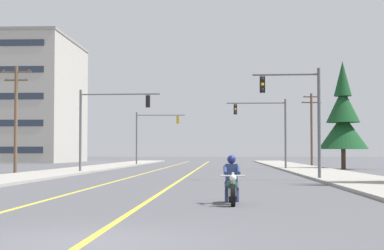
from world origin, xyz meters
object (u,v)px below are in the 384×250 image
(traffic_signal_near_right, at_px, (300,107))
(apartment_building_far_left_block, at_px, (14,101))
(utility_pole_left_near, at_px, (16,115))
(traffic_signal_mid_right, at_px, (268,123))
(conifer_tree_right_verge_far, at_px, (343,119))
(traffic_signal_mid_left, at_px, (151,130))
(traffic_signal_near_left, at_px, (104,117))
(utility_pole_right_far, at_px, (312,127))
(motorcycle_with_rider, at_px, (232,184))

(traffic_signal_near_right, xyz_separation_m, apartment_building_far_left_block, (-36.38, 60.55, 5.36))
(apartment_building_far_left_block, bearing_deg, utility_pole_left_near, -71.29)
(traffic_signal_mid_right, distance_m, apartment_building_far_left_block, 54.13)
(traffic_signal_near_right, bearing_deg, conifer_tree_right_verge_far, 73.90)
(traffic_signal_mid_left, bearing_deg, traffic_signal_near_left, -90.95)
(traffic_signal_near_left, bearing_deg, traffic_signal_mid_right, 35.14)
(traffic_signal_mid_right, bearing_deg, conifer_tree_right_verge_far, 19.05)
(traffic_signal_mid_right, relative_size, traffic_signal_mid_left, 1.00)
(traffic_signal_mid_right, height_order, utility_pole_left_near, utility_pole_left_near)
(traffic_signal_near_right, xyz_separation_m, utility_pole_left_near, (-19.87, 11.79, 0.33))
(traffic_signal_near_left, height_order, traffic_signal_mid_left, same)
(traffic_signal_mid_right, relative_size, utility_pole_right_far, 0.75)
(utility_pole_left_near, bearing_deg, utility_pole_right_far, 45.36)
(traffic_signal_near_right, xyz_separation_m, utility_pole_right_far, (5.82, 37.81, 0.44))
(traffic_signal_near_left, xyz_separation_m, traffic_signal_mid_right, (12.79, 9.00, -0.05))
(motorcycle_with_rider, relative_size, apartment_building_far_left_block, 0.10)
(motorcycle_with_rider, distance_m, utility_pole_right_far, 55.06)
(utility_pole_left_near, bearing_deg, conifer_tree_right_verge_far, 22.79)
(traffic_signal_near_right, xyz_separation_m, traffic_signal_near_left, (-13.11, 11.53, 0.15))
(utility_pole_right_far, relative_size, conifer_tree_right_verge_far, 0.84)
(traffic_signal_mid_right, xyz_separation_m, apartment_building_far_left_block, (-36.06, 40.03, 5.26))
(traffic_signal_near_left, xyz_separation_m, utility_pole_left_near, (-6.75, 0.27, 0.18))
(traffic_signal_near_left, bearing_deg, apartment_building_far_left_block, 115.39)
(apartment_building_far_left_block, bearing_deg, traffic_signal_near_right, -59.00)
(traffic_signal_mid_left, xyz_separation_m, utility_pole_right_far, (18.49, -0.48, 0.32))
(traffic_signal_near_left, height_order, utility_pole_left_near, utility_pole_left_near)
(motorcycle_with_rider, bearing_deg, apartment_building_far_left_block, 112.87)
(utility_pole_left_near, height_order, conifer_tree_right_verge_far, conifer_tree_right_verge_far)
(utility_pole_right_far, bearing_deg, utility_pole_left_near, -134.64)
(traffic_signal_mid_left, height_order, apartment_building_far_left_block, apartment_building_far_left_block)
(traffic_signal_near_right, height_order, conifer_tree_right_verge_far, conifer_tree_right_verge_far)
(traffic_signal_near_right, distance_m, traffic_signal_mid_right, 20.53)
(motorcycle_with_rider, height_order, utility_pole_left_near, utility_pole_left_near)
(utility_pole_right_far, xyz_separation_m, apartment_building_far_left_block, (-42.20, 22.74, 4.92))
(traffic_signal_mid_left, bearing_deg, conifer_tree_right_verge_far, -38.54)
(motorcycle_with_rider, height_order, traffic_signal_mid_right, traffic_signal_mid_right)
(traffic_signal_near_left, bearing_deg, motorcycle_with_rider, -71.82)
(traffic_signal_mid_left, xyz_separation_m, conifer_tree_right_verge_far, (19.29, -15.36, 0.36))
(motorcycle_with_rider, xyz_separation_m, traffic_signal_mid_left, (-8.67, 54.52, 3.56))
(traffic_signal_near_right, distance_m, apartment_building_far_left_block, 70.84)
(traffic_signal_mid_right, xyz_separation_m, utility_pole_left_near, (-19.55, -8.73, 0.23))
(apartment_building_far_left_block, bearing_deg, traffic_signal_near_left, -64.61)
(traffic_signal_mid_right, bearing_deg, utility_pole_right_far, 70.42)
(traffic_signal_near_left, distance_m, utility_pole_left_near, 6.76)
(traffic_signal_near_left, xyz_separation_m, utility_pole_right_far, (18.94, 26.28, 0.30))
(traffic_signal_near_right, bearing_deg, utility_pole_right_far, 81.24)
(apartment_building_far_left_block, bearing_deg, traffic_signal_mid_left, -43.20)
(motorcycle_with_rider, bearing_deg, traffic_signal_near_right, 76.15)
(utility_pole_right_far, bearing_deg, traffic_signal_mid_right, -109.58)
(traffic_signal_near_left, xyz_separation_m, apartment_building_far_left_block, (-23.27, 49.03, 5.21))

